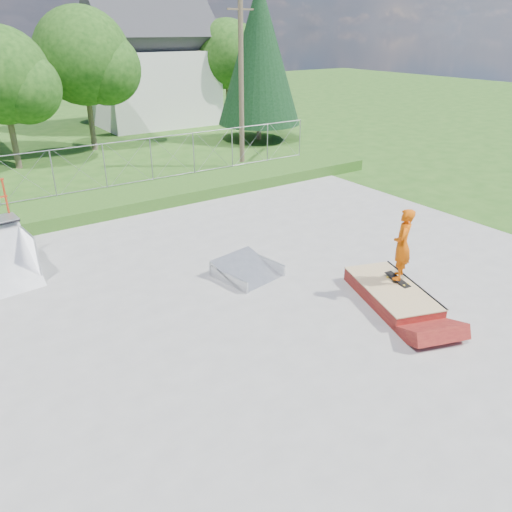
{
  "coord_description": "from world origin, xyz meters",
  "views": [
    {
      "loc": [
        -6.05,
        -9.12,
        6.42
      ],
      "look_at": [
        0.5,
        0.48,
        1.1
      ],
      "focal_mm": 35.0,
      "sensor_mm": 36.0,
      "label": 1
    }
  ],
  "objects": [
    {
      "name": "concrete_pad",
      "position": [
        0.0,
        0.0,
        0.02
      ],
      "size": [
        20.0,
        16.0,
        0.04
      ],
      "primitive_type": "cube",
      "color": "gray",
      "rests_on": "ground"
    },
    {
      "name": "tree_back_mid",
      "position": [
        5.21,
        27.86,
        3.63
      ],
      "size": [
        4.08,
        3.84,
        5.7
      ],
      "color": "brown",
      "rests_on": "ground"
    },
    {
      "name": "skater",
      "position": [
        3.5,
        -1.67,
        1.39
      ],
      "size": [
        0.81,
        0.75,
        1.86
      ],
      "primitive_type": "imported",
      "rotation": [
        0.0,
        0.0,
        3.75
      ],
      "color": "#D25105",
      "rests_on": "grind_box"
    },
    {
      "name": "chain_link_fence",
      "position": [
        0.0,
        10.5,
        1.4
      ],
      "size": [
        20.0,
        0.06,
        1.8
      ],
      "primitive_type": null,
      "color": "gray",
      "rests_on": "grass_berm"
    },
    {
      "name": "conifer_tree",
      "position": [
        12.0,
        17.0,
        5.05
      ],
      "size": [
        5.04,
        5.04,
        9.1
      ],
      "color": "brown",
      "rests_on": "ground"
    },
    {
      "name": "grass_berm",
      "position": [
        0.0,
        9.5,
        0.25
      ],
      "size": [
        24.0,
        3.0,
        0.5
      ],
      "primitive_type": "cube",
      "color": "#265217",
      "rests_on": "ground"
    },
    {
      "name": "ground",
      "position": [
        0.0,
        0.0,
        0.0
      ],
      "size": [
        120.0,
        120.0,
        0.0
      ],
      "primitive_type": "plane",
      "color": "#265217",
      "rests_on": "ground"
    },
    {
      "name": "utility_pole",
      "position": [
        7.5,
        12.0,
        4.0
      ],
      "size": [
        0.24,
        0.24,
        8.0
      ],
      "primitive_type": "cylinder",
      "color": "brown",
      "rests_on": "ground"
    },
    {
      "name": "grind_box",
      "position": [
        3.15,
        -1.8,
        0.21
      ],
      "size": [
        2.17,
        3.08,
        0.42
      ],
      "rotation": [
        0.0,
        0.0,
        -0.32
      ],
      "color": "maroon",
      "rests_on": "concrete_pad"
    },
    {
      "name": "tree_center",
      "position": [
        2.78,
        19.81,
        4.85
      ],
      "size": [
        5.44,
        5.12,
        7.6
      ],
      "color": "brown",
      "rests_on": "ground"
    },
    {
      "name": "gable_house",
      "position": [
        9.0,
        26.0,
        3.84
      ],
      "size": [
        8.4,
        6.08,
        8.94
      ],
      "color": "silver",
      "rests_on": "ground"
    },
    {
      "name": "skateboard",
      "position": [
        3.5,
        -1.67,
        0.46
      ],
      "size": [
        0.31,
        0.81,
        0.13
      ],
      "primitive_type": "cube",
      "rotation": [
        0.14,
        0.0,
        -0.11
      ],
      "color": "black",
      "rests_on": "grind_box"
    },
    {
      "name": "tree_right_far",
      "position": [
        14.27,
        23.82,
        4.54
      ],
      "size": [
        5.1,
        4.8,
        7.12
      ],
      "color": "brown",
      "rests_on": "ground"
    },
    {
      "name": "flat_bank_ramp",
      "position": [
        0.85,
        1.42,
        0.23
      ],
      "size": [
        1.77,
        1.85,
        0.46
      ],
      "primitive_type": null,
      "rotation": [
        0.0,
        0.0,
        0.18
      ],
      "color": "#A9ACB1",
      "rests_on": "concrete_pad"
    },
    {
      "name": "tree_left_near",
      "position": [
        -1.75,
        17.83,
        4.24
      ],
      "size": [
        4.76,
        4.48,
        6.65
      ],
      "color": "brown",
      "rests_on": "ground"
    }
  ]
}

